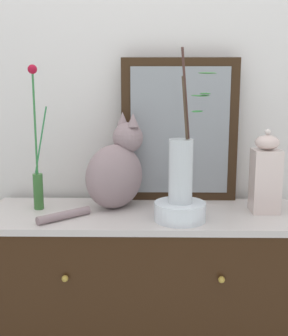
# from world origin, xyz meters

# --- Properties ---
(wall_back) EXTENTS (4.40, 0.08, 2.60)m
(wall_back) POSITION_xyz_m (0.00, 0.29, 1.30)
(wall_back) COLOR silver
(wall_back) RESTS_ON ground_plane
(sideboard) EXTENTS (1.26, 0.45, 0.81)m
(sideboard) POSITION_xyz_m (0.00, -0.00, 0.41)
(sideboard) COLOR #311C0C
(sideboard) RESTS_ON ground_plane
(mirror_leaning) EXTENTS (0.50, 0.03, 0.61)m
(mirror_leaning) POSITION_xyz_m (0.15, 0.19, 1.12)
(mirror_leaning) COLOR #322012
(mirror_leaning) RESTS_ON sideboard
(cat_sitting) EXTENTS (0.43, 0.39, 0.39)m
(cat_sitting) POSITION_xyz_m (-0.12, 0.07, 0.97)
(cat_sitting) COLOR gray
(cat_sitting) RESTS_ON sideboard
(vase_slim_green) EXTENTS (0.07, 0.04, 0.58)m
(vase_slim_green) POSITION_xyz_m (-0.43, 0.04, 0.99)
(vase_slim_green) COLOR #356B30
(vase_slim_green) RESTS_ON sideboard
(bowl_porcelain) EXTENTS (0.19, 0.19, 0.07)m
(bowl_porcelain) POSITION_xyz_m (0.14, -0.10, 0.85)
(bowl_porcelain) COLOR white
(bowl_porcelain) RESTS_ON sideboard
(vase_glass_clear) EXTENTS (0.17, 0.12, 0.56)m
(vase_glass_clear) POSITION_xyz_m (0.14, -0.10, 1.02)
(vase_glass_clear) COLOR silver
(vase_glass_clear) RESTS_ON bowl_porcelain
(jar_lidded_porcelain) EXTENTS (0.11, 0.11, 0.33)m
(jar_lidded_porcelain) POSITION_xyz_m (0.48, 0.02, 0.96)
(jar_lidded_porcelain) COLOR silver
(jar_lidded_porcelain) RESTS_ON sideboard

